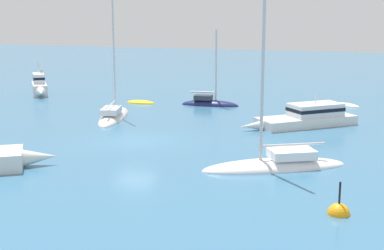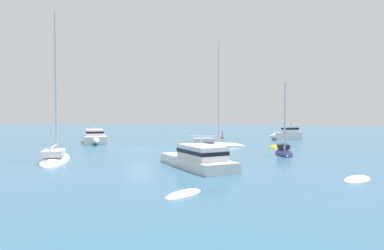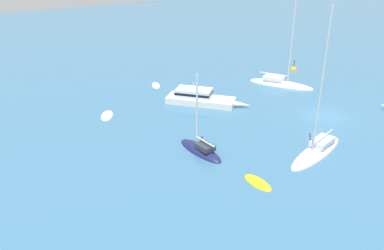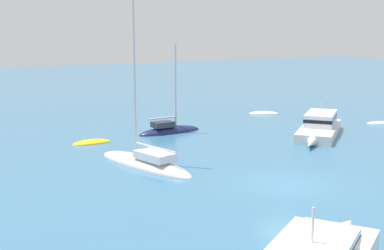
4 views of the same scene
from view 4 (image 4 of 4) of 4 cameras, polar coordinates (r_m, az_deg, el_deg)
ground_plane at (r=25.90m, az=10.17°, el=-6.28°), size 160.00×160.00×0.00m
skiff at (r=34.81m, az=-10.71°, el=-1.93°), size 1.06×2.52×0.49m
skiff_1 at (r=46.07m, az=7.72°, el=1.22°), size 2.24×2.76×0.43m
yacht_1 at (r=28.88m, az=-5.04°, el=-4.11°), size 7.50×3.57×11.83m
skiff_2 at (r=43.68m, az=19.64°, el=0.18°), size 1.71×2.46×0.33m
ketch at (r=37.61m, az=-2.45°, el=-0.63°), size 1.78×4.91×6.68m
launch_2 at (r=37.68m, az=13.51°, el=-0.12°), size 6.77×7.41×2.19m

